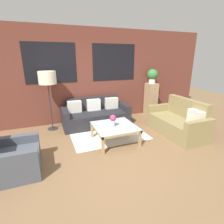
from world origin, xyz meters
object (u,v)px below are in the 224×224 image
at_px(armchair_corner, 13,159).
at_px(potted_plant, 152,75).
at_px(flower_vase, 113,120).
at_px(drawer_cabinet, 151,99).
at_px(floor_lamp, 47,79).
at_px(settee_vintage, 178,123).
at_px(couch_dark, 95,115).
at_px(coffee_table, 115,128).

relative_size(armchair_corner, potted_plant, 1.78).
bearing_deg(flower_vase, drawer_cabinet, 37.14).
bearing_deg(potted_plant, armchair_corner, -154.04).
bearing_deg(floor_lamp, settee_vintage, -26.37).
bearing_deg(couch_dark, drawer_cabinet, 5.80).
bearing_deg(couch_dark, settee_vintage, -38.31).
bearing_deg(couch_dark, floor_lamp, 176.58).
bearing_deg(drawer_cabinet, flower_vase, -142.86).
height_order(potted_plant, flower_vase, potted_plant).
bearing_deg(armchair_corner, floor_lamp, 68.05).
relative_size(settee_vintage, flower_vase, 5.69).
distance_m(couch_dark, coffee_table, 1.30).
height_order(couch_dark, floor_lamp, floor_lamp).
xyz_separation_m(couch_dark, armchair_corner, (-1.99, -1.77, -0.01)).
bearing_deg(flower_vase, potted_plant, 37.14).
bearing_deg(settee_vintage, coffee_table, 174.55).
bearing_deg(floor_lamp, armchair_corner, -111.95).
bearing_deg(armchair_corner, potted_plant, 25.96).
xyz_separation_m(armchair_corner, drawer_cabinet, (4.08, 1.98, 0.28)).
height_order(couch_dark, coffee_table, couch_dark).
xyz_separation_m(couch_dark, potted_plant, (2.08, 0.21, 1.09)).
height_order(floor_lamp, drawer_cabinet, floor_lamp).
bearing_deg(flower_vase, settee_vintage, -4.16).
bearing_deg(coffee_table, potted_plant, 37.30).
distance_m(settee_vintage, floor_lamp, 3.63).
height_order(drawer_cabinet, flower_vase, drawer_cabinet).
bearing_deg(potted_plant, coffee_table, -142.70).
height_order(settee_vintage, armchair_corner, settee_vintage).
height_order(settee_vintage, potted_plant, potted_plant).
height_order(couch_dark, drawer_cabinet, drawer_cabinet).
bearing_deg(coffee_table, armchair_corner, -167.16).
xyz_separation_m(settee_vintage, drawer_cabinet, (0.23, 1.67, 0.24)).
distance_m(coffee_table, floor_lamp, 2.19).
bearing_deg(couch_dark, armchair_corner, -138.33).
xyz_separation_m(drawer_cabinet, potted_plant, (-0.00, 0.00, 0.82)).
height_order(settee_vintage, floor_lamp, floor_lamp).
bearing_deg(armchair_corner, drawer_cabinet, 25.96).
bearing_deg(floor_lamp, couch_dark, -3.42).
bearing_deg(coffee_table, drawer_cabinet, 37.29).
height_order(settee_vintage, flower_vase, settee_vintage).
distance_m(drawer_cabinet, flower_vase, 2.55).
relative_size(settee_vintage, drawer_cabinet, 1.46).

